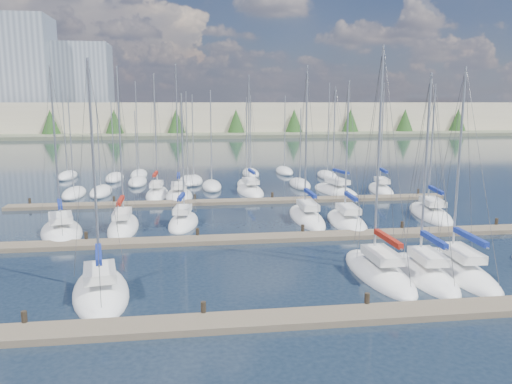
{
  "coord_description": "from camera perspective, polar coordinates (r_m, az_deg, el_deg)",
  "views": [
    {
      "loc": [
        -4.51,
        -19.29,
        10.06
      ],
      "look_at": [
        0.0,
        14.0,
        4.0
      ],
      "focal_mm": 35.0,
      "sensor_mm": 36.0,
      "label": 1
    }
  ],
  "objects": [
    {
      "name": "sailboat_p",
      "position": [
        56.56,
        -0.68,
        0.17
      ],
      "size": [
        3.21,
        8.28,
        13.79
      ],
      "rotation": [
        0.0,
        0.0,
        0.06
      ],
      "color": "white",
      "rests_on": "ground"
    },
    {
      "name": "dock_near",
      "position": [
        23.92,
        3.98,
        -14.26
      ],
      "size": [
        44.0,
        1.93,
        1.1
      ],
      "color": "#6B5E4C",
      "rests_on": "ground"
    },
    {
      "name": "sailboat_q",
      "position": [
        57.17,
        9.07,
        0.13
      ],
      "size": [
        4.7,
        9.1,
        12.52
      ],
      "rotation": [
        0.0,
        0.0,
        0.2
      ],
      "color": "white",
      "rests_on": "ground"
    },
    {
      "name": "sailboat_n",
      "position": [
        55.5,
        -11.24,
        -0.21
      ],
      "size": [
        2.65,
        7.71,
        13.83
      ],
      "rotation": [
        0.0,
        0.0,
        -0.05
      ],
      "color": "white",
      "rests_on": "ground"
    },
    {
      "name": "sailboat_e",
      "position": [
        31.14,
        18.64,
        -8.82
      ],
      "size": [
        2.83,
        7.83,
        12.44
      ],
      "rotation": [
        0.0,
        0.0,
        -0.04
      ],
      "color": "white",
      "rests_on": "ground"
    },
    {
      "name": "sailboat_d",
      "position": [
        30.68,
        13.81,
        -8.86
      ],
      "size": [
        2.91,
        8.64,
        13.96
      ],
      "rotation": [
        0.0,
        0.0,
        0.03
      ],
      "color": "white",
      "rests_on": "ground"
    },
    {
      "name": "sailboat_h",
      "position": [
        41.71,
        -21.34,
        -4.2
      ],
      "size": [
        5.06,
        8.56,
        13.51
      ],
      "rotation": [
        0.0,
        0.0,
        0.26
      ],
      "color": "white",
      "rests_on": "ground"
    },
    {
      "name": "dock_mid",
      "position": [
        36.94,
        -0.42,
        -5.33
      ],
      "size": [
        44.0,
        1.93,
        1.1
      ],
      "color": "#6B5E4C",
      "rests_on": "ground"
    },
    {
      "name": "sailboat_l",
      "position": [
        42.69,
        10.32,
        -3.33
      ],
      "size": [
        3.13,
        8.4,
        12.58
      ],
      "rotation": [
        0.0,
        0.0,
        -0.05
      ],
      "color": "white",
      "rests_on": "ground"
    },
    {
      "name": "sailboat_m",
      "position": [
        47.65,
        19.29,
        -2.33
      ],
      "size": [
        4.12,
        9.26,
        12.42
      ],
      "rotation": [
        0.0,
        0.0,
        -0.16
      ],
      "color": "white",
      "rests_on": "ground"
    },
    {
      "name": "distant_boats",
      "position": [
        63.81,
        -7.48,
        1.33
      ],
      "size": [
        36.93,
        20.75,
        13.3
      ],
      "color": "#9EA0A5",
      "rests_on": "ground"
    },
    {
      "name": "sailboat_i",
      "position": [
        41.68,
        -14.93,
        -3.82
      ],
      "size": [
        2.55,
        8.34,
        13.59
      ],
      "rotation": [
        0.0,
        0.0,
        0.02
      ],
      "color": "white",
      "rests_on": "ground"
    },
    {
      "name": "sailboat_c",
      "position": [
        28.2,
        -17.31,
        -10.77
      ],
      "size": [
        4.22,
        8.14,
        13.0
      ],
      "rotation": [
        0.0,
        0.0,
        0.18
      ],
      "color": "white",
      "rests_on": "ground"
    },
    {
      "name": "sailboat_o",
      "position": [
        54.16,
        -8.78,
        -0.4
      ],
      "size": [
        2.99,
        7.94,
        14.76
      ],
      "rotation": [
        0.0,
        0.0,
        0.01
      ],
      "color": "white",
      "rests_on": "ground"
    },
    {
      "name": "sailboat_j",
      "position": [
        42.12,
        -8.29,
        -3.44
      ],
      "size": [
        3.19,
        6.92,
        11.54
      ],
      "rotation": [
        0.0,
        0.0,
        -0.13
      ],
      "color": "white",
      "rests_on": "ground"
    },
    {
      "name": "sailboat_f",
      "position": [
        32.52,
        22.04,
        -8.23
      ],
      "size": [
        2.85,
        9.07,
        12.82
      ],
      "rotation": [
        0.0,
        0.0,
        -0.04
      ],
      "color": "white",
      "rests_on": "ground"
    },
    {
      "name": "ground",
      "position": [
        80.05,
        -4.43,
        2.97
      ],
      "size": [
        400.0,
        400.0,
        0.0
      ],
      "primitive_type": "plane",
      "color": "#1B2736",
      "rests_on": "ground"
    },
    {
      "name": "sailboat_k",
      "position": [
        43.76,
        5.81,
        -2.87
      ],
      "size": [
        2.62,
        9.22,
        13.89
      ],
      "rotation": [
        0.0,
        0.0,
        -0.01
      ],
      "color": "white",
      "rests_on": "ground"
    },
    {
      "name": "dock_far",
      "position": [
        50.49,
        -2.44,
        -1.1
      ],
      "size": [
        44.0,
        1.93,
        1.1
      ],
      "color": "#6B5E4C",
      "rests_on": "ground"
    },
    {
      "name": "shoreline",
      "position": [
        169.31,
        -10.83,
        9.16
      ],
      "size": [
        400.0,
        60.0,
        38.0
      ],
      "color": "#666B51",
      "rests_on": "ground"
    },
    {
      "name": "sailboat_r",
      "position": [
        58.86,
        14.08,
        0.26
      ],
      "size": [
        3.42,
        8.09,
        12.96
      ],
      "rotation": [
        0.0,
        0.0,
        -0.15
      ],
      "color": "white",
      "rests_on": "ground"
    }
  ]
}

